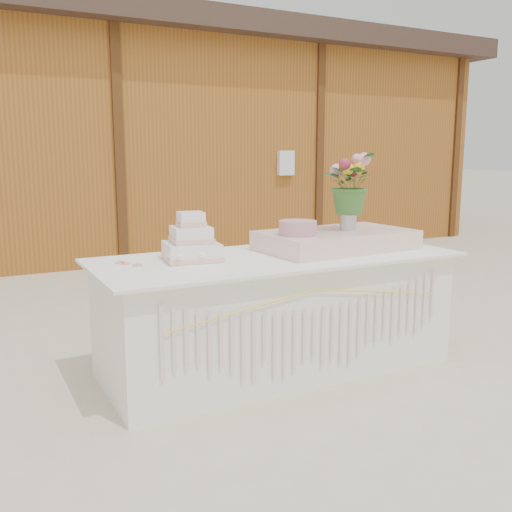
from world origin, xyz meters
The scene contains 9 objects.
ground centered at (0.00, 0.00, 0.00)m, with size 80.00×80.00×0.00m, color beige.
barn centered at (-0.01, 5.99, 1.68)m, with size 12.60×4.60×3.30m.
cake_table centered at (0.00, 0.00, 0.39)m, with size 2.40×1.00×0.77m.
wedding_cake centered at (-0.56, 0.11, 0.87)m, with size 0.38×0.38×0.30m.
pink_cake_stand centered at (0.13, -0.04, 0.90)m, with size 0.32×0.32×0.23m.
satin_runner centered at (0.49, 0.02, 0.84)m, with size 1.05×0.61×0.13m, color #FED3CC.
flower_vase centered at (0.58, 0.02, 0.98)m, with size 0.12×0.12×0.16m, color silver.
bouquet centered at (0.58, 0.02, 1.28)m, with size 0.38×0.33×0.43m, color #37692A.
loose_flowers centered at (-0.97, 0.11, 0.78)m, with size 0.13×0.31×0.02m, color pink, non-canonical shape.
Camera 1 is at (-1.83, -3.21, 1.43)m, focal length 40.00 mm.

